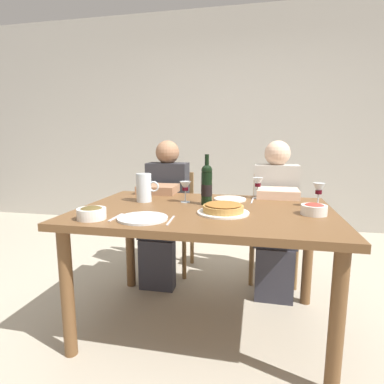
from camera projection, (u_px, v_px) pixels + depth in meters
The scene contains 21 objects.
ground_plane at pixel (204, 325), 1.98m from camera, with size 8.00×8.00×0.00m, color #B2A893.
back_wall at pixel (236, 121), 4.09m from camera, with size 8.00×0.10×2.80m, color #B2ADA3.
dining_table at pixel (205, 224), 1.87m from camera, with size 1.50×1.00×0.76m.
wine_bottle at pixel (207, 184), 1.95m from camera, with size 0.07×0.07×0.32m.
water_pitcher at pixel (144, 189), 2.05m from camera, with size 0.15×0.10×0.19m.
baked_tart at pixel (223, 209), 1.73m from camera, with size 0.29×0.29×0.06m.
salad_bowl at pixel (314, 209), 1.70m from camera, with size 0.14×0.14×0.06m.
olive_bowl at pixel (92, 212), 1.61m from camera, with size 0.15×0.15×0.07m.
wine_glass_left_diner at pixel (185, 187), 2.03m from camera, with size 0.07×0.07×0.14m.
wine_glass_right_diner at pixel (319, 190), 1.88m from camera, with size 0.07×0.07×0.15m.
wine_glass_centre at pixel (258, 183), 2.17m from camera, with size 0.07×0.07×0.15m.
dinner_plate_left_setting at pixel (143, 218), 1.61m from camera, with size 0.26×0.26×0.01m, color silver.
dinner_plate_right_setting at pixel (230, 199), 2.12m from camera, with size 0.22×0.22×0.01m, color white.
fork_left_setting at pixel (116, 217), 1.64m from camera, with size 0.16×0.01×0.01m, color silver.
knife_left_setting at pixel (171, 220), 1.58m from camera, with size 0.18×0.01×0.01m, color silver.
knife_right_setting at pixel (252, 201), 2.09m from camera, with size 0.18×0.01×0.01m, color silver.
spoon_right_setting at pixel (208, 199), 2.15m from camera, with size 0.16×0.01×0.01m, color silver.
chair_left at pixel (172, 214), 2.84m from camera, with size 0.41×0.41×0.87m.
diner_left at pixel (164, 206), 2.59m from camera, with size 0.34×0.50×1.16m.
chair_right at pixel (274, 219), 2.65m from camera, with size 0.41×0.41×0.87m.
diner_right at pixel (275, 212), 2.40m from camera, with size 0.34×0.50×1.16m.
Camera 1 is at (0.30, -1.79, 1.17)m, focal length 29.07 mm.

